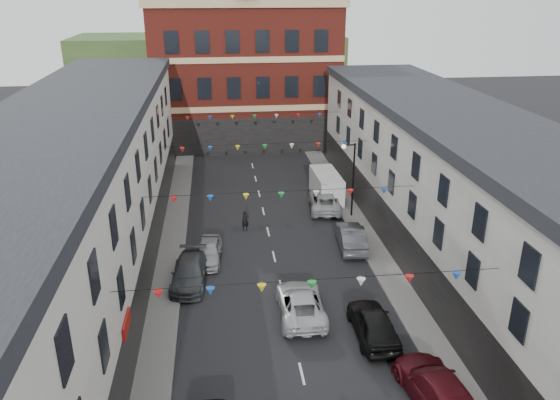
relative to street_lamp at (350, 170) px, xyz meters
name	(u,v)px	position (x,y,z in m)	size (l,w,h in m)	color
ground	(290,325)	(-6.55, -14.00, -3.90)	(160.00, 160.00, 0.00)	black
pavement_left	(163,312)	(-13.45, -12.00, -3.83)	(1.80, 64.00, 0.15)	#605E5B
pavement_right	(402,296)	(0.35, -12.00, -3.83)	(1.80, 64.00, 0.15)	#605E5B
terrace_left	(53,238)	(-18.33, -13.00, 1.44)	(8.40, 56.00, 10.70)	beige
terrace_right	(501,225)	(5.23, -13.00, 0.95)	(8.40, 56.00, 9.70)	silver
civic_building	(245,70)	(-6.55, 23.95, 4.23)	(20.60, 13.30, 18.50)	maroon
clock_tower	(171,8)	(-14.05, 21.00, 11.03)	(5.60, 5.60, 30.00)	maroon
distant_hill	(210,69)	(-10.55, 48.00, 1.10)	(40.00, 14.00, 10.00)	#324F25
street_lamp	(350,170)	(0.00, 0.00, 0.00)	(1.10, 0.36, 6.00)	black
car_left_d	(190,272)	(-12.05, -8.86, -3.17)	(2.05, 5.05, 1.47)	#3C3F43
car_left_e	(209,251)	(-10.90, -6.11, -3.20)	(1.67, 4.16, 1.42)	#92969A
car_right_c	(438,389)	(-1.05, -20.68, -3.09)	(2.28, 5.60, 1.63)	#4D0F17
car_right_d	(373,324)	(-2.44, -15.58, -3.08)	(1.94, 4.83, 1.65)	black
car_right_e	(351,237)	(-1.08, -5.19, -3.11)	(1.69, 4.84, 1.60)	#46474D
car_right_f	(325,201)	(-1.54, 1.81, -3.18)	(2.42, 5.24, 1.46)	#A5A7AA
moving_car	(301,303)	(-5.83, -13.07, -3.17)	(2.44, 5.29, 1.47)	silver
white_van	(326,186)	(-0.95, 4.19, -2.77)	(1.98, 5.15, 2.28)	silver
pedestrian	(245,221)	(-8.20, -1.51, -3.13)	(0.56, 0.37, 1.54)	black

